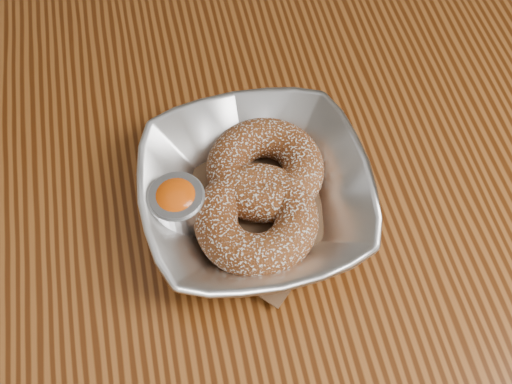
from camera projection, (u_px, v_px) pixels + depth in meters
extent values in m
plane|color=#565659|center=(248.00, 360.00, 1.23)|extent=(4.00, 4.00, 0.00)
cube|color=brown|center=(241.00, 168.00, 0.60)|extent=(1.20, 0.80, 0.04)
cube|color=#46240E|center=(484.00, 79.00, 1.15)|extent=(0.06, 0.06, 0.71)
imported|color=silver|center=(256.00, 195.00, 0.54)|extent=(0.20, 0.20, 0.05)
cube|color=brown|center=(256.00, 204.00, 0.55)|extent=(0.20, 0.20, 0.00)
torus|color=brown|center=(265.00, 169.00, 0.54)|extent=(0.11, 0.11, 0.04)
torus|color=brown|center=(256.00, 219.00, 0.52)|extent=(0.13, 0.13, 0.04)
cylinder|color=silver|center=(178.00, 208.00, 0.53)|extent=(0.05, 0.05, 0.04)
cylinder|color=gray|center=(178.00, 205.00, 0.52)|extent=(0.05, 0.05, 0.04)
ellipsoid|color=#FF5407|center=(176.00, 199.00, 0.51)|extent=(0.04, 0.04, 0.03)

